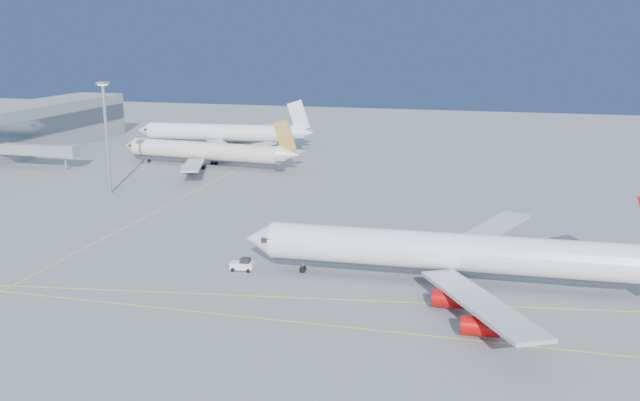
# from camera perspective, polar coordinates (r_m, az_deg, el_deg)

# --- Properties ---
(ground) EXTENTS (500.00, 500.00, 0.00)m
(ground) POSITION_cam_1_polar(r_m,az_deg,el_deg) (110.28, -2.79, -6.61)
(ground) COLOR slate
(ground) RESTS_ON ground
(terminal) EXTENTS (18.40, 110.00, 15.00)m
(terminal) POSITION_cam_1_polar(r_m,az_deg,el_deg) (236.64, -23.88, 4.97)
(terminal) COLOR gray
(terminal) RESTS_ON ground
(jet_bridge) EXTENTS (23.60, 3.60, 6.90)m
(jet_bridge) POSITION_cam_1_polar(r_m,az_deg,el_deg) (213.64, -21.33, 3.77)
(jet_bridge) COLOR gray
(jet_bridge) RESTS_ON ground
(taxiway_lines) EXTENTS (118.86, 140.00, 0.02)m
(taxiway_lines) POSITION_cam_1_polar(r_m,az_deg,el_deg) (120.75, -8.60, -4.94)
(taxiway_lines) COLOR yellow
(taxiway_lines) RESTS_ON ground
(airliner_virgin) EXTENTS (66.90, 60.18, 16.53)m
(airliner_virgin) POSITION_cam_1_polar(r_m,az_deg,el_deg) (110.00, 10.95, -4.16)
(airliner_virgin) COLOR white
(airliner_virgin) RESTS_ON ground
(airliner_etihad) EXTENTS (56.09, 51.54, 14.64)m
(airliner_etihad) POSITION_cam_1_polar(r_m,az_deg,el_deg) (203.91, -8.89, 3.90)
(airliner_etihad) COLOR beige
(airliner_etihad) RESTS_ON ground
(airliner_third) EXTENTS (60.51, 55.69, 16.23)m
(airliner_third) POSITION_cam_1_polar(r_m,az_deg,el_deg) (237.40, -7.67, 5.40)
(airliner_third) COLOR white
(airliner_third) RESTS_ON ground
(pushback_tug) EXTENTS (3.83, 2.49, 2.08)m
(pushback_tug) POSITION_cam_1_polar(r_m,az_deg,el_deg) (116.08, -6.21, -5.13)
(pushback_tug) COLOR white
(pushback_tug) RESTS_ON ground
(light_mast) EXTENTS (2.27, 2.27, 26.28)m
(light_mast) POSITION_cam_1_polar(r_m,az_deg,el_deg) (173.82, -16.76, 5.53)
(light_mast) COLOR gray
(light_mast) RESTS_ON ground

